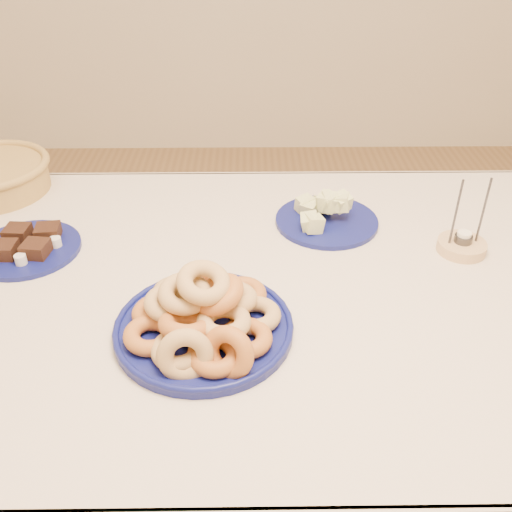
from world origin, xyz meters
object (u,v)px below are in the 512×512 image
melon_plate (324,214)px  brownie_plate (26,246)px  candle_holder (462,245)px  donut_platter (204,319)px  dining_table (256,317)px

melon_plate → brownie_plate: size_ratio=1.14×
candle_holder → donut_platter: bearing=-154.0°
donut_platter → candle_holder: bearing=26.0°
dining_table → donut_platter: 0.25m
donut_platter → candle_holder: candle_holder is taller
melon_plate → brownie_plate: (-0.73, -0.12, -0.01)m
brownie_plate → candle_holder: bearing=-0.7°
donut_platter → brownie_plate: (-0.44, 0.30, -0.02)m
melon_plate → candle_holder: size_ratio=1.79×
melon_plate → candle_holder: bearing=-23.3°
candle_holder → dining_table: bearing=-167.0°
dining_table → melon_plate: bearing=54.2°
candle_holder → brownie_plate: bearing=179.3°
dining_table → brownie_plate: (-0.55, 0.13, 0.12)m
dining_table → candle_holder: candle_holder is taller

